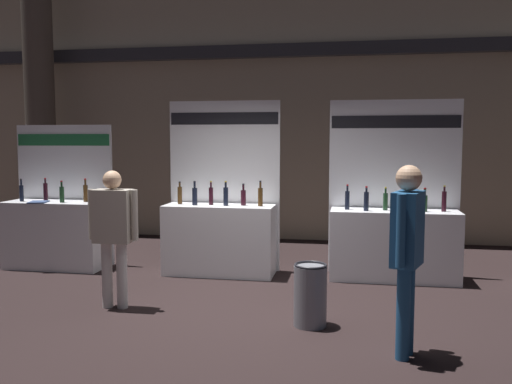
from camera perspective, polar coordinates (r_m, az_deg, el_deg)
The scene contains 8 objects.
ground_plane at distance 6.52m, azimuth -1.08°, elevation -12.17°, with size 29.17×29.17×0.00m, color black.
hall_colonnade at distance 10.86m, azimuth 3.70°, elevation 12.47°, with size 14.59×1.27×6.65m.
exhibitor_booth_0 at distance 9.03m, azimuth -20.00°, elevation -3.63°, with size 1.59×0.71×2.20m.
exhibitor_booth_1 at distance 8.11m, azimuth -3.74°, elevation -4.07°, with size 1.69×0.66×2.55m.
exhibitor_booth_2 at distance 8.02m, azimuth 14.13°, elevation -4.43°, with size 1.86×0.66×2.55m.
trash_bin at distance 5.94m, azimuth 5.65°, elevation -10.59°, with size 0.35×0.35×0.67m.
visitor_3 at distance 5.12m, azimuth 15.44°, elevation -5.21°, with size 0.33×0.52×1.75m.
visitor_7 at distance 6.60m, azimuth -14.62°, elevation -3.43°, with size 0.60×0.25×1.62m.
Camera 1 is at (1.20, -6.09, 1.98)m, focal length 38.48 mm.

